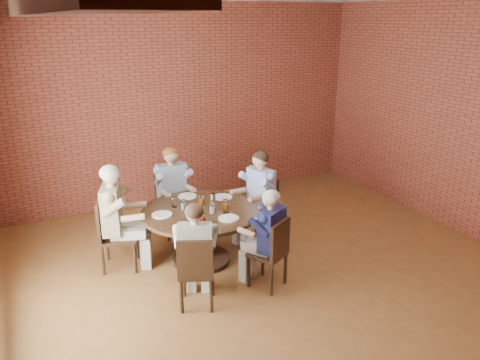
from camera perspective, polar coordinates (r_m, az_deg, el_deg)
name	(u,v)px	position (r m, az deg, el deg)	size (l,w,h in m)	color
floor	(286,290)	(5.86, 5.67, -13.16)	(7.00, 7.00, 0.00)	brown
wall_back	(184,105)	(8.26, -6.83, 9.10)	(7.00, 7.00, 0.00)	brown
dining_table	(201,225)	(6.23, -4.82, -5.54)	(1.54, 1.54, 0.75)	#341E11
chair_a	(262,206)	(6.89, 2.70, -3.17)	(0.53, 0.53, 0.94)	#341E11
diner_a	(258,197)	(6.77, 2.18, -2.10)	(0.53, 0.66, 1.34)	#384792
chair_b	(172,200)	(7.16, -8.33, -2.45)	(0.45, 0.45, 0.94)	#341E11
diner_b	(173,192)	(7.03, -8.14, -1.46)	(0.54, 0.66, 1.35)	#8193A4
chair_c	(111,231)	(6.30, -15.43, -5.96)	(0.58, 0.58, 0.98)	#341E11
diner_c	(118,218)	(6.22, -14.70, -4.46)	(0.57, 0.70, 1.40)	brown
chair_d	(196,270)	(5.29, -5.38, -10.84)	(0.52, 0.52, 0.90)	#341E11
diner_d	(196,255)	(5.29, -5.38, -9.13)	(0.48, 0.59, 1.26)	#A0927E
chair_e	(273,251)	(5.67, 4.00, -8.62)	(0.53, 0.53, 0.89)	#341E11
diner_e	(268,239)	(5.64, 3.38, -7.19)	(0.48, 0.59, 1.25)	#191C46
plate_a	(223,197)	(6.54, -2.11, -2.08)	(0.26, 0.26, 0.01)	white
plate_b	(187,196)	(6.60, -6.44, -1.97)	(0.26, 0.26, 0.01)	white
plate_c	(162,215)	(6.04, -9.48, -4.18)	(0.26, 0.26, 0.01)	white
plate_d	(229,218)	(5.86, -1.39, -4.69)	(0.26, 0.26, 0.01)	white
glass_a	(213,199)	(6.32, -3.30, -2.27)	(0.07, 0.07, 0.14)	white
glass_b	(202,200)	(6.28, -4.71, -2.43)	(0.07, 0.07, 0.14)	white
glass_c	(174,202)	(6.26, -8.05, -2.66)	(0.07, 0.07, 0.14)	white
glass_d	(184,205)	(6.14, -6.90, -3.03)	(0.07, 0.07, 0.14)	white
glass_e	(187,213)	(5.88, -6.43, -4.07)	(0.07, 0.07, 0.14)	white
glass_f	(203,219)	(5.70, -4.58, -4.77)	(0.07, 0.07, 0.14)	white
glass_g	(212,208)	(6.01, -3.38, -3.44)	(0.07, 0.07, 0.14)	white
glass_h	(226,205)	(6.11, -1.78, -3.01)	(0.07, 0.07, 0.14)	white
smartphone	(227,215)	(5.96, -1.65, -4.28)	(0.07, 0.14, 0.01)	black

